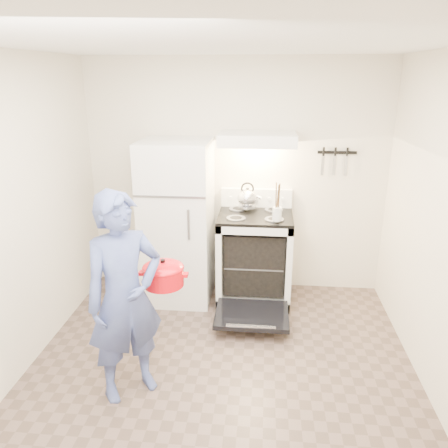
{
  "coord_description": "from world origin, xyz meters",
  "views": [
    {
      "loc": [
        0.32,
        -2.81,
        2.32
      ],
      "look_at": [
        -0.05,
        1.0,
        1.0
      ],
      "focal_mm": 35.0,
      "sensor_mm": 36.0,
      "label": 1
    }
  ],
  "objects": [
    {
      "name": "pizza_stone",
      "position": [
        0.29,
        1.44,
        0.45
      ],
      "size": [
        0.34,
        0.34,
        0.02
      ],
      "primitive_type": "cylinder",
      "color": "#846548",
      "rests_on": "oven_rack"
    },
    {
      "name": "cooktop",
      "position": [
        0.23,
        1.48,
        0.94
      ],
      "size": [
        0.76,
        0.65,
        0.03
      ],
      "primitive_type": "cube",
      "color": "black",
      "rests_on": "stove_body"
    },
    {
      "name": "person",
      "position": [
        -0.66,
        -0.1,
        0.8
      ],
      "size": [
        0.69,
        0.66,
        1.59
      ],
      "primitive_type": "imported",
      "rotation": [
        0.0,
        0.0,
        0.69
      ],
      "color": "navy",
      "rests_on": "floor"
    },
    {
      "name": "oven_rack",
      "position": [
        0.23,
        1.48,
        0.44
      ],
      "size": [
        0.6,
        0.52,
        0.01
      ],
      "primitive_type": "cube",
      "color": "slate",
      "rests_on": "stove_body"
    },
    {
      "name": "stove_body",
      "position": [
        0.23,
        1.48,
        0.46
      ],
      "size": [
        0.76,
        0.65,
        0.92
      ],
      "primitive_type": "cube",
      "color": "silver",
      "rests_on": "floor"
    },
    {
      "name": "refrigerator",
      "position": [
        -0.58,
        1.45,
        0.85
      ],
      "size": [
        0.7,
        0.7,
        1.7
      ],
      "primitive_type": "cube",
      "color": "silver",
      "rests_on": "floor"
    },
    {
      "name": "back_wall",
      "position": [
        0.0,
        1.8,
        1.25
      ],
      "size": [
        3.2,
        0.02,
        2.5
      ],
      "primitive_type": "cube",
      "color": "beige",
      "rests_on": "ground"
    },
    {
      "name": "knife_strip",
      "position": [
        1.05,
        1.79,
        1.55
      ],
      "size": [
        0.4,
        0.02,
        0.03
      ],
      "primitive_type": "cube",
      "color": "black",
      "rests_on": "back_wall"
    },
    {
      "name": "tea_kettle",
      "position": [
        0.14,
        1.59,
        1.1
      ],
      "size": [
        0.25,
        0.21,
        0.31
      ],
      "primitive_type": null,
      "color": "silver",
      "rests_on": "cooktop"
    },
    {
      "name": "utensil_jar",
      "position": [
        0.44,
        1.22,
        1.05
      ],
      "size": [
        0.1,
        0.1,
        0.13
      ],
      "primitive_type": "cylinder",
      "rotation": [
        0.0,
        0.0,
        0.14
      ],
      "color": "silver",
      "rests_on": "cooktop"
    },
    {
      "name": "range_hood",
      "position": [
        0.23,
        1.55,
        1.71
      ],
      "size": [
        0.76,
        0.5,
        0.12
      ],
      "primitive_type": "cube",
      "color": "silver",
      "rests_on": "back_wall"
    },
    {
      "name": "dutch_oven",
      "position": [
        -0.44,
        0.18,
        0.84
      ],
      "size": [
        0.38,
        0.31,
        0.25
      ],
      "primitive_type": null,
      "color": "red",
      "rests_on": "person"
    },
    {
      "name": "backsplash",
      "position": [
        0.23,
        1.76,
        1.05
      ],
      "size": [
        0.76,
        0.07,
        0.2
      ],
      "primitive_type": "cube",
      "color": "silver",
      "rests_on": "cooktop"
    },
    {
      "name": "floor",
      "position": [
        0.0,
        0.0,
        0.0
      ],
      "size": [
        3.6,
        3.6,
        0.0
      ],
      "primitive_type": "plane",
      "color": "brown",
      "rests_on": "ground"
    },
    {
      "name": "oven_door",
      "position": [
        0.23,
        0.88,
        0.12
      ],
      "size": [
        0.7,
        0.54,
        0.04
      ],
      "primitive_type": "cube",
      "color": "black",
      "rests_on": "floor"
    }
  ]
}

